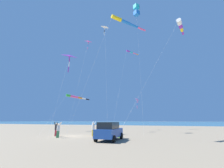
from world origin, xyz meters
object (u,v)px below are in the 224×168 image
object	(u,v)px
person_adult_flyer	(93,128)
kite_box_orange_high_right	(136,10)
kite_delta_purple_drifting	(69,56)
kite_delta_blue_topmost	(137,100)
kite_windsock_magenta_far_left	(131,52)
person_child_grey_jacket	(56,128)
kite_windsock_checkered_midright	(125,22)
kite_windsock_small_distant	(180,25)
person_child_green_jacket	(58,129)
kite_windsock_rainbow_low_near	(75,97)
kite_delta_yellow_midlevel	(105,27)
parked_car	(109,131)
cooler_box	(120,136)
kite_delta_striped_overhead	(88,42)

from	to	relation	value
person_adult_flyer	kite_box_orange_high_right	xyz separation A→B (m)	(3.88, -5.87, 20.06)
kite_delta_purple_drifting	kite_delta_blue_topmost	distance (m)	18.29
kite_windsock_magenta_far_left	kite_delta_blue_topmost	bearing A→B (deg)	-149.59
person_child_grey_jacket	kite_windsock_checkered_midright	distance (m)	17.52
kite_windsock_small_distant	kite_delta_blue_topmost	world-z (taller)	kite_windsock_small_distant
person_child_green_jacket	kite_windsock_rainbow_low_near	distance (m)	13.02
kite_delta_blue_topmost	kite_windsock_magenta_far_left	xyz separation A→B (m)	(3.15, 1.85, 14.15)
kite_delta_purple_drifting	kite_windsock_magenta_far_left	world-z (taller)	kite_windsock_magenta_far_left
kite_windsock_small_distant	kite_windsock_magenta_far_left	world-z (taller)	kite_windsock_magenta_far_left
person_child_green_jacket	kite_delta_purple_drifting	world-z (taller)	kite_delta_purple_drifting
kite_delta_yellow_midlevel	kite_delta_blue_topmost	distance (m)	18.01
kite_box_orange_high_right	person_child_green_jacket	bearing A→B (deg)	127.32
parked_car	kite_windsock_small_distant	bearing A→B (deg)	-55.74
kite_windsock_magenta_far_left	person_adult_flyer	bearing A→B (deg)	176.20
kite_windsock_rainbow_low_near	kite_delta_purple_drifting	xyz separation A→B (m)	(-5.91, -2.44, 6.25)
person_child_green_jacket	parked_car	bearing A→B (deg)	-90.29
cooler_box	kite_delta_blue_topmost	xyz separation A→B (m)	(16.05, 0.58, 6.54)
kite_delta_striped_overhead	kite_windsock_small_distant	world-z (taller)	kite_delta_striped_overhead
kite_delta_yellow_midlevel	kite_windsock_small_distant	world-z (taller)	kite_delta_yellow_midlevel
kite_windsock_rainbow_low_near	kite_windsock_small_distant	distance (m)	23.00
kite_box_orange_high_right	kite_windsock_rainbow_low_near	bearing A→B (deg)	76.15
person_child_grey_jacket	kite_delta_yellow_midlevel	world-z (taller)	kite_delta_yellow_midlevel
kite_windsock_rainbow_low_near	kite_delta_striped_overhead	distance (m)	12.74
kite_delta_yellow_midlevel	kite_delta_blue_topmost	bearing A→B (deg)	-27.69
person_child_grey_jacket	kite_windsock_small_distant	world-z (taller)	kite_windsock_small_distant
parked_car	kite_delta_yellow_midlevel	world-z (taller)	kite_delta_yellow_midlevel
kite_delta_yellow_midlevel	kite_windsock_magenta_far_left	xyz separation A→B (m)	(12.16, -2.87, -0.71)
parked_car	kite_windsock_checkered_midright	distance (m)	14.94
parked_car	kite_box_orange_high_right	distance (m)	21.43
person_child_grey_jacket	kite_windsock_small_distant	bearing A→B (deg)	-74.86
person_child_grey_jacket	kite_windsock_magenta_far_left	xyz separation A→B (m)	(20.84, -6.00, 19.88)
kite_box_orange_high_right	kite_delta_blue_topmost	distance (m)	19.01
person_adult_flyer	kite_windsock_checkered_midright	world-z (taller)	kite_windsock_checkered_midright
kite_windsock_checkered_midright	kite_windsock_small_distant	world-z (taller)	kite_windsock_small_distant
kite_windsock_checkered_midright	kite_box_orange_high_right	distance (m)	7.20
kite_windsock_magenta_far_left	kite_windsock_rainbow_low_near	bearing A→B (deg)	140.68
kite_delta_striped_overhead	kite_delta_blue_topmost	bearing A→B (deg)	-46.71
kite_windsock_rainbow_low_near	person_child_grey_jacket	bearing A→B (deg)	-157.92
person_adult_flyer	kite_delta_yellow_midlevel	bearing A→B (deg)	12.78
person_child_grey_jacket	kite_box_orange_high_right	size ratio (longest dim) A/B	0.08
kite_delta_yellow_midlevel	kite_windsock_magenta_far_left	size ratio (longest dim) A/B	1.03
kite_box_orange_high_right	kite_windsock_small_distant	bearing A→B (deg)	-97.89
kite_delta_purple_drifting	kite_box_orange_high_right	world-z (taller)	kite_box_orange_high_right
kite_windsock_rainbow_low_near	kite_delta_striped_overhead	size ratio (longest dim) A/B	0.72
person_child_grey_jacket	kite_windsock_magenta_far_left	size ratio (longest dim) A/B	0.09
person_adult_flyer	kite_windsock_magenta_far_left	distance (m)	27.65
kite_windsock_checkered_midright	kite_box_orange_high_right	xyz separation A→B (m)	(4.61, -1.01, 5.44)
person_child_green_jacket	kite_delta_yellow_midlevel	xyz separation A→B (m)	(10.06, -1.59, 20.60)
kite_windsock_rainbow_low_near	kite_delta_blue_topmost	distance (m)	14.40
parked_car	kite_windsock_checkered_midright	size ratio (longest dim) A/B	0.27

